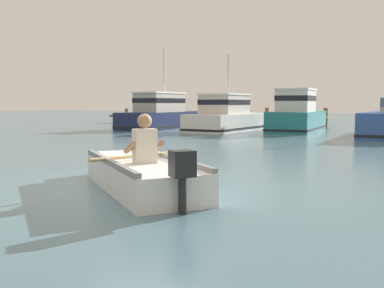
% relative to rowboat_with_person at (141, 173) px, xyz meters
% --- Properties ---
extents(ground_plane, '(120.00, 120.00, 0.00)m').
position_rel_rowboat_with_person_xyz_m(ground_plane, '(-0.30, 0.40, -0.25)').
color(ground_plane, slate).
extents(wooden_dock, '(14.63, 1.64, 1.10)m').
position_rel_rowboat_with_person_xyz_m(wooden_dock, '(-8.05, 19.53, 0.25)').
color(wooden_dock, brown).
rests_on(wooden_dock, ground).
extents(rowboat_with_person, '(3.25, 2.84, 1.19)m').
position_rel_rowboat_with_person_xyz_m(rowboat_with_person, '(0.00, 0.00, 0.00)').
color(rowboat_with_person, white).
rests_on(rowboat_with_person, ground).
extents(moored_boat_navy, '(2.19, 6.78, 4.29)m').
position_rel_rowboat_with_person_xyz_m(moored_boat_navy, '(-8.66, 14.94, 0.47)').
color(moored_boat_navy, '#19234C').
rests_on(moored_boat_navy, ground).
extents(moored_boat_white, '(2.38, 6.15, 3.76)m').
position_rel_rowboat_with_person_xyz_m(moored_boat_white, '(-4.83, 14.76, 0.43)').
color(moored_boat_white, white).
rests_on(moored_boat_white, ground).
extents(moored_boat_teal, '(2.18, 5.32, 2.04)m').
position_rel_rowboat_with_person_xyz_m(moored_boat_teal, '(-1.59, 15.60, 0.51)').
color(moored_boat_teal, '#1E727A').
rests_on(moored_boat_teal, ground).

